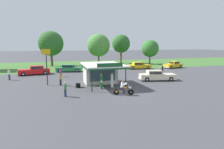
# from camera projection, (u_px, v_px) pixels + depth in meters

# --- Properties ---
(ground_plane) EXTENTS (300.00, 300.00, 0.00)m
(ground_plane) POSITION_uv_depth(u_px,v_px,m) (122.00, 93.00, 20.69)
(ground_plane) COLOR #424247
(grass_verge_strip) EXTENTS (120.00, 24.00, 0.01)m
(grass_verge_strip) POSITION_uv_depth(u_px,v_px,m) (83.00, 65.00, 48.99)
(grass_verge_strip) COLOR #3D6B2D
(grass_verge_strip) RESTS_ON ground
(service_station_kiosk) EXTENTS (5.05, 6.84, 3.29)m
(service_station_kiosk) POSITION_uv_depth(u_px,v_px,m) (101.00, 71.00, 25.42)
(service_station_kiosk) COLOR beige
(service_station_kiosk) RESTS_ON ground
(gas_pump_nearside) EXTENTS (0.44, 0.44, 1.87)m
(gas_pump_nearside) POSITION_uv_depth(u_px,v_px,m) (101.00, 82.00, 22.44)
(gas_pump_nearside) COLOR slate
(gas_pump_nearside) RESTS_ON ground
(gas_pump_offside) EXTENTS (0.44, 0.44, 1.89)m
(gas_pump_offside) POSITION_uv_depth(u_px,v_px,m) (112.00, 81.00, 22.84)
(gas_pump_offside) COLOR slate
(gas_pump_offside) RESTS_ON ground
(motorcycle_with_rider) EXTENTS (2.12, 0.88, 1.58)m
(motorcycle_with_rider) POSITION_uv_depth(u_px,v_px,m) (123.00, 89.00, 19.67)
(motorcycle_with_rider) COLOR black
(motorcycle_with_rider) RESTS_ON ground
(featured_classic_sedan) EXTENTS (5.76, 2.96, 1.53)m
(featured_classic_sedan) POSITION_uv_depth(u_px,v_px,m) (157.00, 76.00, 27.73)
(featured_classic_sedan) COLOR beige
(featured_classic_sedan) RESTS_ON ground
(parked_car_back_row_centre_left) EXTENTS (5.37, 2.86, 1.44)m
(parked_car_back_row_centre_left) POSITION_uv_depth(u_px,v_px,m) (69.00, 68.00, 36.57)
(parked_car_back_row_centre_left) COLOR #2D844C
(parked_car_back_row_centre_left) RESTS_ON ground
(parked_car_back_row_left) EXTENTS (5.48, 2.44, 1.50)m
(parked_car_back_row_left) POSITION_uv_depth(u_px,v_px,m) (139.00, 66.00, 41.01)
(parked_car_back_row_left) COLOR gold
(parked_car_back_row_left) RESTS_ON ground
(parked_car_back_row_far_left) EXTENTS (5.16, 3.02, 1.52)m
(parked_car_back_row_far_left) POSITION_uv_depth(u_px,v_px,m) (173.00, 65.00, 42.65)
(parked_car_back_row_far_left) COLOR gold
(parked_car_back_row_far_left) RESTS_ON ground
(parked_car_second_row_spare) EXTENTS (5.67, 2.53, 1.57)m
(parked_car_second_row_spare) POSITION_uv_depth(u_px,v_px,m) (35.00, 71.00, 33.08)
(parked_car_second_row_spare) COLOR red
(parked_car_second_row_spare) RESTS_ON ground
(bystander_strolling_foreground) EXTENTS (0.34, 0.34, 1.55)m
(bystander_strolling_foreground) POSITION_uv_depth(u_px,v_px,m) (65.00, 89.00, 19.01)
(bystander_strolling_foreground) COLOR #2D3351
(bystander_strolling_foreground) RESTS_ON ground
(bystander_standing_back_lot) EXTENTS (0.34, 0.34, 1.62)m
(bystander_standing_back_lot) POSITION_uv_depth(u_px,v_px,m) (60.00, 79.00, 24.31)
(bystander_standing_back_lot) COLOR black
(bystander_standing_back_lot) RESTS_ON ground
(bystander_leaning_by_kiosk) EXTENTS (0.34, 0.34, 1.49)m
(bystander_leaning_by_kiosk) POSITION_uv_depth(u_px,v_px,m) (61.00, 72.00, 30.86)
(bystander_leaning_by_kiosk) COLOR brown
(bystander_leaning_by_kiosk) RESTS_ON ground
(bystander_admiring_sedan) EXTENTS (0.34, 0.34, 1.73)m
(bystander_admiring_sedan) POSITION_uv_depth(u_px,v_px,m) (9.00, 74.00, 27.91)
(bystander_admiring_sedan) COLOR #2D3351
(bystander_admiring_sedan) RESTS_ON ground
(bystander_chatting_near_pumps) EXTENTS (0.34, 0.34, 1.63)m
(bystander_chatting_near_pumps) POSITION_uv_depth(u_px,v_px,m) (162.00, 69.00, 33.83)
(bystander_chatting_near_pumps) COLOR black
(bystander_chatting_near_pumps) RESTS_ON ground
(tree_oak_centre) EXTENTS (5.94, 5.94, 8.18)m
(tree_oak_centre) POSITION_uv_depth(u_px,v_px,m) (99.00, 46.00, 48.12)
(tree_oak_centre) COLOR brown
(tree_oak_centre) RESTS_ON ground
(tree_oak_far_right) EXTENTS (6.10, 6.10, 8.70)m
(tree_oak_far_right) POSITION_uv_depth(u_px,v_px,m) (51.00, 44.00, 45.17)
(tree_oak_far_right) COLOR brown
(tree_oak_far_right) RESTS_ON ground
(tree_oak_right) EXTENTS (4.70, 4.70, 6.66)m
(tree_oak_right) POSITION_uv_depth(u_px,v_px,m) (150.00, 49.00, 50.46)
(tree_oak_right) COLOR brown
(tree_oak_right) RESTS_ON ground
(tree_oak_distant_spare) EXTENTS (5.17, 5.17, 8.21)m
(tree_oak_distant_spare) POSITION_uv_depth(u_px,v_px,m) (121.00, 44.00, 52.23)
(tree_oak_distant_spare) COLOR brown
(tree_oak_distant_spare) RESTS_ON ground
(roadside_pole_sign) EXTENTS (1.10, 0.12, 4.79)m
(roadside_pole_sign) POSITION_uv_depth(u_px,v_px,m) (46.00, 61.00, 24.03)
(roadside_pole_sign) COLOR black
(roadside_pole_sign) RESTS_ON ground
(spare_tire_stack) EXTENTS (0.60, 0.60, 0.54)m
(spare_tire_stack) POSITION_uv_depth(u_px,v_px,m) (78.00, 85.00, 23.11)
(spare_tire_stack) COLOR black
(spare_tire_stack) RESTS_ON ground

